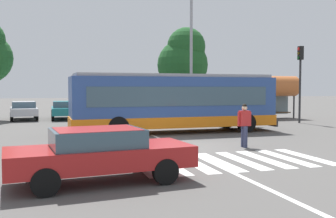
% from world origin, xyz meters
% --- Properties ---
extents(ground_plane, '(160.00, 160.00, 0.00)m').
position_xyz_m(ground_plane, '(0.00, 0.00, 0.00)').
color(ground_plane, '#514F4C').
extents(city_transit_bus, '(10.92, 2.82, 3.06)m').
position_xyz_m(city_transit_bus, '(1.09, 4.99, 1.59)').
color(city_transit_bus, black).
rests_on(city_transit_bus, ground_plane).
extents(pedestrian_crossing_street, '(0.58, 0.38, 1.72)m').
position_xyz_m(pedestrian_crossing_street, '(2.16, -0.72, 0.97)').
color(pedestrian_crossing_street, '#333856').
rests_on(pedestrian_crossing_street, ground_plane).
extents(foreground_sedan, '(4.67, 2.29, 1.35)m').
position_xyz_m(foreground_sedan, '(-4.00, -4.86, 0.77)').
color(foreground_sedan, black).
rests_on(foreground_sedan, ground_plane).
extents(parked_car_silver, '(2.18, 4.63, 1.35)m').
position_xyz_m(parked_car_silver, '(-7.08, 16.00, 0.77)').
color(parked_car_silver, black).
rests_on(parked_car_silver, ground_plane).
extents(parked_car_teal, '(1.88, 4.50, 1.35)m').
position_xyz_m(parked_car_teal, '(-4.21, 15.74, 0.77)').
color(parked_car_teal, black).
rests_on(parked_car_teal, ground_plane).
extents(parked_car_blue, '(2.03, 4.58, 1.35)m').
position_xyz_m(parked_car_blue, '(-1.54, 16.09, 0.77)').
color(parked_car_blue, black).
rests_on(parked_car_blue, ground_plane).
extents(parked_car_charcoal, '(2.08, 4.60, 1.35)m').
position_xyz_m(parked_car_charcoal, '(0.96, 16.11, 0.77)').
color(parked_car_charcoal, black).
rests_on(parked_car_charcoal, ground_plane).
extents(parked_car_black, '(1.98, 4.55, 1.35)m').
position_xyz_m(parked_car_black, '(3.78, 16.34, 0.77)').
color(parked_car_black, black).
rests_on(parked_car_black, ground_plane).
extents(traffic_light_far_corner, '(0.33, 0.32, 5.12)m').
position_xyz_m(traffic_light_far_corner, '(10.80, 7.89, 3.41)').
color(traffic_light_far_corner, '#28282B').
rests_on(traffic_light_far_corner, ground_plane).
extents(bus_stop_shelter, '(3.94, 1.54, 3.25)m').
position_xyz_m(bus_stop_shelter, '(11.06, 11.69, 2.42)').
color(bus_stop_shelter, '#28282B').
rests_on(bus_stop_shelter, ground_plane).
extents(twin_arm_street_lamp, '(4.80, 0.32, 9.58)m').
position_xyz_m(twin_arm_street_lamp, '(4.41, 11.56, 5.87)').
color(twin_arm_street_lamp, '#939399').
rests_on(twin_arm_street_lamp, ground_plane).
extents(background_tree_right, '(4.86, 4.86, 8.08)m').
position_xyz_m(background_tree_right, '(7.08, 20.93, 5.06)').
color(background_tree_right, brown).
rests_on(background_tree_right, ground_plane).
extents(crosswalk_painted_stripes, '(6.14, 3.25, 0.01)m').
position_xyz_m(crosswalk_painted_stripes, '(0.34, -3.22, 0.00)').
color(crosswalk_painted_stripes, silver).
rests_on(crosswalk_painted_stripes, ground_plane).
extents(lane_center_line, '(0.16, 24.00, 0.01)m').
position_xyz_m(lane_center_line, '(-0.33, 2.00, 0.00)').
color(lane_center_line, silver).
rests_on(lane_center_line, ground_plane).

